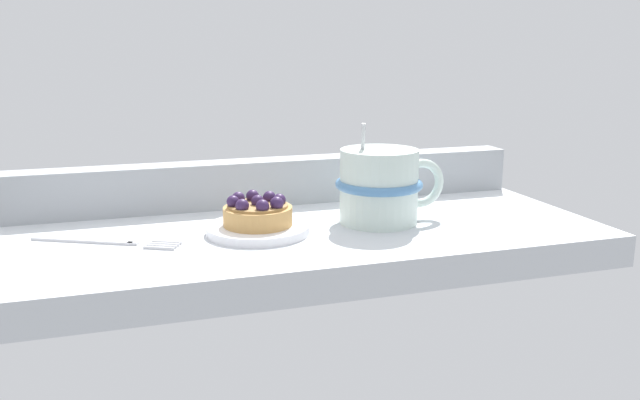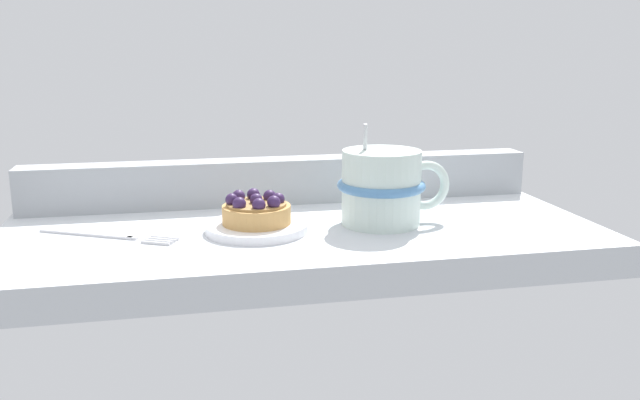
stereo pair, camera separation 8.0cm
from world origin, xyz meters
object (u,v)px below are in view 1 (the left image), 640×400
coffee_mug (381,186)px  dessert_fork (106,241)px  raspberry_tart (258,213)px  dessert_plate (258,229)px

coffee_mug → dessert_fork: coffee_mug is taller
raspberry_tart → coffee_mug: 15.62cm
dessert_plate → dessert_fork: bearing=176.1°
coffee_mug → dessert_fork: 32.65cm
dessert_plate → dessert_fork: 16.93cm
dessert_fork → dessert_plate: bearing=-3.9°
raspberry_tart → dessert_fork: (-16.89, 1.14, -2.19)cm
raspberry_tart → dessert_fork: raspberry_tart is taller
dessert_plate → raspberry_tart: 2.02cm
raspberry_tart → coffee_mug: (15.47, 0.36, 2.08)cm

